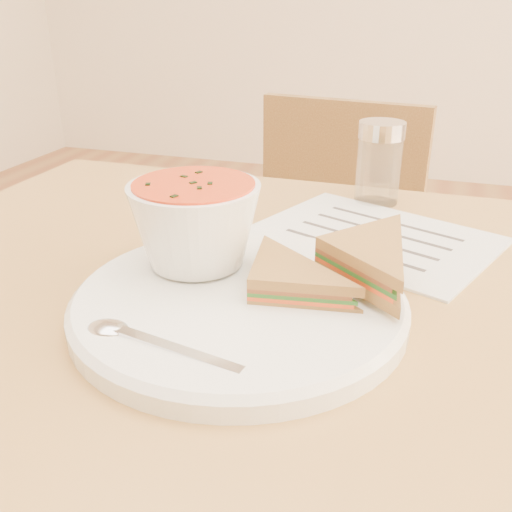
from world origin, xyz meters
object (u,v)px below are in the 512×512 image
at_px(chair_far, 309,308).
at_px(plate, 239,305).
at_px(soup_bowl, 196,228).
at_px(condiment_shaker, 379,163).

bearing_deg(chair_far, plate, 103.99).
bearing_deg(soup_bowl, plate, -35.40).
relative_size(chair_far, plate, 2.67).
height_order(chair_far, plate, chair_far).
bearing_deg(plate, soup_bowl, 144.60).
xyz_separation_m(chair_far, soup_bowl, (0.00, -0.57, 0.40)).
bearing_deg(chair_far, condiment_shaker, 127.24).
distance_m(plate, soup_bowl, 0.09).
relative_size(plate, condiment_shaker, 2.71).
bearing_deg(soup_bowl, chair_far, 90.36).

